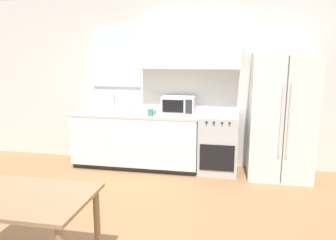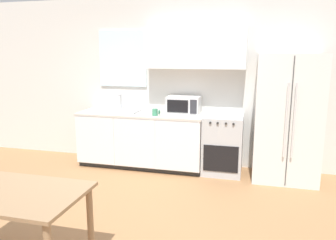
% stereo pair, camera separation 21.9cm
% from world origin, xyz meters
% --- Properties ---
extents(ground_plane, '(12.00, 12.00, 0.00)m').
position_xyz_m(ground_plane, '(0.00, 0.00, 0.00)').
color(ground_plane, '#9E7047').
extents(wall_back, '(12.00, 0.38, 2.70)m').
position_xyz_m(wall_back, '(0.04, 2.10, 1.43)').
color(wall_back, silver).
rests_on(wall_back, ground_plane).
extents(kitchen_counter, '(2.02, 0.68, 0.88)m').
position_xyz_m(kitchen_counter, '(-0.42, 1.77, 0.44)').
color(kitchen_counter, '#333333').
rests_on(kitchen_counter, ground_plane).
extents(oven_range, '(0.58, 0.63, 0.89)m').
position_xyz_m(oven_range, '(0.88, 1.79, 0.44)').
color(oven_range, '#B7BABC').
rests_on(oven_range, ground_plane).
extents(refrigerator, '(0.89, 0.74, 1.81)m').
position_xyz_m(refrigerator, '(1.78, 1.75, 0.91)').
color(refrigerator, silver).
rests_on(refrigerator, ground_plane).
extents(kitchen_sink, '(0.71, 0.46, 0.27)m').
position_xyz_m(kitchen_sink, '(-0.84, 1.78, 0.90)').
color(kitchen_sink, '#B7BABC').
rests_on(kitchen_sink, kitchen_counter).
extents(microwave, '(0.51, 0.32, 0.27)m').
position_xyz_m(microwave, '(0.24, 1.91, 1.02)').
color(microwave, silver).
rests_on(microwave, kitchen_counter).
extents(coffee_mug, '(0.12, 0.09, 0.10)m').
position_xyz_m(coffee_mug, '(-0.13, 1.60, 0.93)').
color(coffee_mug, '#3F8C66').
rests_on(coffee_mug, kitchen_counter).
extents(dining_table, '(1.23, 0.72, 0.73)m').
position_xyz_m(dining_table, '(-0.59, -1.03, 0.62)').
color(dining_table, '#997551').
rests_on(dining_table, ground_plane).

